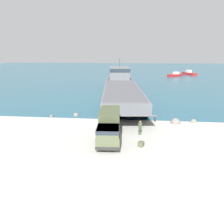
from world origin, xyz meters
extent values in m
plane|color=#B7B5AD|center=(0.00, 0.00, 0.00)|extent=(240.00, 240.00, 0.00)
cube|color=#285B70|center=(0.00, 94.04, 0.00)|extent=(240.00, 180.00, 0.01)
cube|color=slate|center=(-0.52, 25.28, 1.01)|extent=(11.67, 40.55, 2.01)
cube|color=#56565B|center=(-0.52, 25.28, 2.05)|extent=(10.90, 38.90, 0.08)
cube|color=slate|center=(-1.89, 39.11, 3.69)|extent=(6.52, 11.68, 3.36)
cube|color=#28333D|center=(-1.89, 39.11, 4.72)|extent=(6.69, 11.80, 1.01)
cylinder|color=#3F3F42|center=(-1.89, 39.11, 6.57)|extent=(0.16, 0.16, 2.40)
cube|color=#56565B|center=(1.75, 2.30, 1.05)|extent=(7.20, 6.87, 2.08)
cube|color=#566042|center=(-0.09, -3.65, 0.95)|extent=(2.75, 7.37, 1.11)
cube|color=#566042|center=(0.05, -6.03, 1.90)|extent=(2.32, 2.59, 0.79)
cube|color=#28333D|center=(0.05, -6.03, 2.10)|extent=(2.39, 2.62, 0.40)
cube|color=#495236|center=(-0.16, -2.42, 2.31)|extent=(2.49, 4.71, 1.62)
cube|color=#2D2D2D|center=(0.12, -7.18, 0.54)|extent=(2.37, 0.38, 0.32)
cylinder|color=black|center=(1.00, -5.83, 0.61)|extent=(0.43, 1.23, 1.21)
cylinder|color=black|center=(-0.90, -5.94, 0.61)|extent=(0.43, 1.23, 1.21)
cylinder|color=black|center=(0.76, -1.90, 0.61)|extent=(0.43, 1.23, 1.21)
cylinder|color=black|center=(-1.14, -2.01, 0.61)|extent=(0.43, 1.23, 1.21)
cylinder|color=black|center=(0.69, -0.80, 0.61)|extent=(0.43, 1.23, 1.21)
cylinder|color=black|center=(-1.21, -0.91, 0.61)|extent=(0.43, 1.23, 1.21)
cylinder|color=#3D4C33|center=(3.26, -1.83, 0.42)|extent=(0.14, 0.14, 0.84)
cylinder|color=#3D4C33|center=(3.44, -1.84, 0.42)|extent=(0.14, 0.14, 0.84)
cube|color=#3D4C33|center=(3.35, -1.83, 1.17)|extent=(0.46, 0.28, 0.66)
sphere|color=tan|center=(3.35, -1.83, 1.61)|extent=(0.23, 0.23, 0.23)
cube|color=#B22323|center=(19.31, 66.84, 0.44)|extent=(6.92, 6.43, 0.87)
cube|color=silver|center=(19.71, 67.19, 1.35)|extent=(2.70, 2.66, 0.96)
cube|color=#B22323|center=(26.61, 73.57, 0.50)|extent=(5.21, 8.02, 1.00)
cube|color=silver|center=(26.38, 74.10, 1.54)|extent=(2.42, 2.78, 1.10)
cylinder|color=#333338|center=(5.58, 3.62, 0.24)|extent=(0.24, 0.24, 0.49)
sphere|color=#333338|center=(5.58, 3.62, 0.56)|extent=(0.27, 0.27, 0.27)
cube|color=#566042|center=(3.38, -5.15, 0.26)|extent=(0.73, 0.78, 0.52)
sphere|color=gray|center=(-6.31, 5.47, 0.00)|extent=(0.86, 0.86, 0.86)
sphere|color=gray|center=(10.95, 3.85, 0.00)|extent=(0.89, 0.89, 0.89)
sphere|color=gray|center=(8.34, 3.17, 0.00)|extent=(1.38, 1.38, 1.38)
sphere|color=#66605B|center=(-9.87, 4.52, 0.00)|extent=(0.64, 0.64, 0.64)
camera|label=1|loc=(2.49, -26.28, 9.39)|focal=35.00mm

